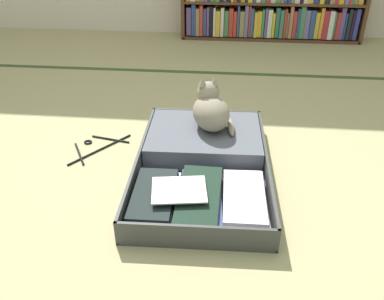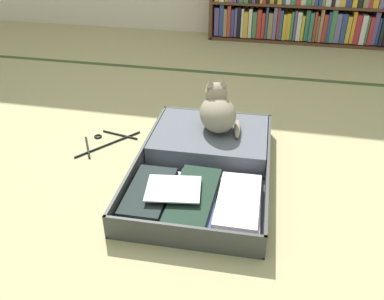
{
  "view_description": "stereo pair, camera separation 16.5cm",
  "coord_description": "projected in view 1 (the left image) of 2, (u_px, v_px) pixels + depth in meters",
  "views": [
    {
      "loc": [
        0.2,
        -1.43,
        1.05
      ],
      "look_at": [
        0.06,
        0.02,
        0.15
      ],
      "focal_mm": 37.5,
      "sensor_mm": 36.0,
      "label": 1
    },
    {
      "loc": [
        0.36,
        -1.4,
        1.05
      ],
      "look_at": [
        0.06,
        0.02,
        0.15
      ],
      "focal_mm": 37.5,
      "sensor_mm": 36.0,
      "label": 2
    }
  ],
  "objects": [
    {
      "name": "black_cat",
      "position": [
        211.0,
        110.0,
        1.94
      ],
      "size": [
        0.25,
        0.28,
        0.25
      ],
      "color": "gray",
      "rests_on": "open_suitcase"
    },
    {
      "name": "open_suitcase",
      "position": [
        203.0,
        159.0,
        1.85
      ],
      "size": [
        0.61,
        0.94,
        0.11
      ],
      "color": "#3C3F3E",
      "rests_on": "ground_plane"
    },
    {
      "name": "clothes_hanger",
      "position": [
        96.0,
        147.0,
        2.02
      ],
      "size": [
        0.27,
        0.32,
        0.01
      ],
      "color": "black",
      "rests_on": "ground_plane"
    },
    {
      "name": "tatami_border",
      "position": [
        202.0,
        72.0,
        2.92
      ],
      "size": [
        4.8,
        0.05,
        0.0
      ],
      "color": "#394D2A",
      "rests_on": "ground_plane"
    },
    {
      "name": "ground_plane",
      "position": [
        179.0,
        181.0,
        1.78
      ],
      "size": [
        10.0,
        10.0,
        0.0
      ],
      "primitive_type": "plane",
      "color": "tan"
    }
  ]
}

